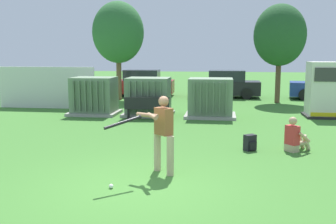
{
  "coord_description": "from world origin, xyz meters",
  "views": [
    {
      "loc": [
        1.66,
        -7.51,
        2.69
      ],
      "look_at": [
        0.16,
        3.5,
        1.0
      ],
      "focal_mm": 42.15,
      "sensor_mm": 36.0,
      "label": 1
    }
  ],
  "objects_px": {
    "generator_enclosure": "(325,90)",
    "sports_ball": "(111,186)",
    "transformer_west": "(94,96)",
    "backpack": "(250,143)",
    "park_bench": "(147,106)",
    "parked_car_leftmost": "(140,84)",
    "parked_car_right_of_center": "(329,86)",
    "transformer_mid_east": "(211,98)",
    "batter": "(162,131)",
    "transformer_mid_west": "(148,97)",
    "parked_car_left_of_center": "(225,85)",
    "seated_spectator": "(295,138)"
  },
  "relations": [
    {
      "from": "generator_enclosure",
      "to": "sports_ball",
      "type": "xyz_separation_m",
      "value": [
        -6.42,
        -9.69,
        -1.09
      ]
    },
    {
      "from": "transformer_west",
      "to": "backpack",
      "type": "xyz_separation_m",
      "value": [
        6.31,
        -5.65,
        -0.57
      ]
    },
    {
      "from": "transformer_west",
      "to": "park_bench",
      "type": "relative_size",
      "value": 1.15
    },
    {
      "from": "parked_car_leftmost",
      "to": "parked_car_right_of_center",
      "type": "distance_m",
      "value": 11.1
    },
    {
      "from": "transformer_mid_east",
      "to": "generator_enclosure",
      "type": "xyz_separation_m",
      "value": [
        4.71,
        0.58,
        0.35
      ]
    },
    {
      "from": "batter",
      "to": "parked_car_right_of_center",
      "type": "distance_m",
      "value": 16.82
    },
    {
      "from": "transformer_mid_west",
      "to": "parked_car_right_of_center",
      "type": "xyz_separation_m",
      "value": [
        9.18,
        7.06,
        -0.04
      ]
    },
    {
      "from": "backpack",
      "to": "parked_car_right_of_center",
      "type": "distance_m",
      "value": 13.78
    },
    {
      "from": "batter",
      "to": "sports_ball",
      "type": "bearing_deg",
      "value": -127.19
    },
    {
      "from": "backpack",
      "to": "parked_car_left_of_center",
      "type": "relative_size",
      "value": 0.1
    },
    {
      "from": "batter",
      "to": "transformer_mid_east",
      "type": "bearing_deg",
      "value": 83.92
    },
    {
      "from": "batter",
      "to": "parked_car_left_of_center",
      "type": "relative_size",
      "value": 0.41
    },
    {
      "from": "parked_car_leftmost",
      "to": "backpack",
      "type": "bearing_deg",
      "value": -66.12
    },
    {
      "from": "seated_spectator",
      "to": "parked_car_left_of_center",
      "type": "distance_m",
      "value": 13.1
    },
    {
      "from": "transformer_mid_east",
      "to": "sports_ball",
      "type": "height_order",
      "value": "transformer_mid_east"
    },
    {
      "from": "seated_spectator",
      "to": "parked_car_right_of_center",
      "type": "relative_size",
      "value": 0.22
    },
    {
      "from": "transformer_west",
      "to": "park_bench",
      "type": "xyz_separation_m",
      "value": [
        2.54,
        -1.05,
        -0.25
      ]
    },
    {
      "from": "park_bench",
      "to": "parked_car_left_of_center",
      "type": "height_order",
      "value": "parked_car_left_of_center"
    },
    {
      "from": "parked_car_leftmost",
      "to": "seated_spectator",
      "type": "bearing_deg",
      "value": -61.74
    },
    {
      "from": "parked_car_right_of_center",
      "to": "park_bench",
      "type": "bearing_deg",
      "value": -138.11
    },
    {
      "from": "transformer_mid_west",
      "to": "sports_ball",
      "type": "height_order",
      "value": "transformer_mid_west"
    },
    {
      "from": "transformer_mid_east",
      "to": "parked_car_leftmost",
      "type": "relative_size",
      "value": 0.49
    },
    {
      "from": "parked_car_left_of_center",
      "to": "parked_car_right_of_center",
      "type": "distance_m",
      "value": 5.89
    },
    {
      "from": "backpack",
      "to": "parked_car_right_of_center",
      "type": "bearing_deg",
      "value": 67.47
    },
    {
      "from": "transformer_mid_west",
      "to": "seated_spectator",
      "type": "distance_m",
      "value": 7.57
    },
    {
      "from": "parked_car_leftmost",
      "to": "parked_car_left_of_center",
      "type": "height_order",
      "value": "same"
    },
    {
      "from": "sports_ball",
      "to": "parked_car_leftmost",
      "type": "xyz_separation_m",
      "value": [
        -2.86,
        16.66,
        0.71
      ]
    },
    {
      "from": "generator_enclosure",
      "to": "batter",
      "type": "height_order",
      "value": "generator_enclosure"
    },
    {
      "from": "transformer_west",
      "to": "transformer_mid_east",
      "type": "relative_size",
      "value": 1.0
    },
    {
      "from": "generator_enclosure",
      "to": "parked_car_left_of_center",
      "type": "xyz_separation_m",
      "value": [
        -4.06,
        6.87,
        -0.38
      ]
    },
    {
      "from": "transformer_mid_east",
      "to": "sports_ball",
      "type": "xyz_separation_m",
      "value": [
        -1.7,
        -9.11,
        -0.74
      ]
    },
    {
      "from": "parked_car_right_of_center",
      "to": "transformer_west",
      "type": "bearing_deg",
      "value": -148.61
    },
    {
      "from": "transformer_mid_west",
      "to": "batter",
      "type": "distance_m",
      "value": 8.25
    },
    {
      "from": "batter",
      "to": "park_bench",
      "type": "bearing_deg",
      "value": 103.36
    },
    {
      "from": "sports_ball",
      "to": "parked_car_left_of_center",
      "type": "height_order",
      "value": "parked_car_left_of_center"
    },
    {
      "from": "sports_ball",
      "to": "parked_car_right_of_center",
      "type": "distance_m",
      "value": 18.22
    },
    {
      "from": "parked_car_right_of_center",
      "to": "generator_enclosure",
      "type": "bearing_deg",
      "value": -105.54
    },
    {
      "from": "sports_ball",
      "to": "parked_car_left_of_center",
      "type": "bearing_deg",
      "value": 81.92
    },
    {
      "from": "park_bench",
      "to": "parked_car_left_of_center",
      "type": "relative_size",
      "value": 0.43
    },
    {
      "from": "park_bench",
      "to": "generator_enclosure",
      "type": "bearing_deg",
      "value": 12.27
    },
    {
      "from": "transformer_mid_west",
      "to": "park_bench",
      "type": "distance_m",
      "value": 1.09
    },
    {
      "from": "transformer_mid_west",
      "to": "sports_ball",
      "type": "bearing_deg",
      "value": -84.1
    },
    {
      "from": "transformer_mid_west",
      "to": "parked_car_leftmost",
      "type": "height_order",
      "value": "same"
    },
    {
      "from": "transformer_west",
      "to": "parked_car_right_of_center",
      "type": "xyz_separation_m",
      "value": [
        11.58,
        7.07,
        -0.04
      ]
    },
    {
      "from": "batter",
      "to": "parked_car_right_of_center",
      "type": "bearing_deg",
      "value": 63.96
    },
    {
      "from": "generator_enclosure",
      "to": "parked_car_leftmost",
      "type": "distance_m",
      "value": 11.61
    },
    {
      "from": "transformer_mid_west",
      "to": "park_bench",
      "type": "bearing_deg",
      "value": -82.66
    },
    {
      "from": "transformer_mid_east",
      "to": "transformer_west",
      "type": "bearing_deg",
      "value": 179.34
    },
    {
      "from": "transformer_west",
      "to": "generator_enclosure",
      "type": "relative_size",
      "value": 0.91
    },
    {
      "from": "transformer_mid_east",
      "to": "parked_car_leftmost",
      "type": "bearing_deg",
      "value": 121.12
    }
  ]
}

